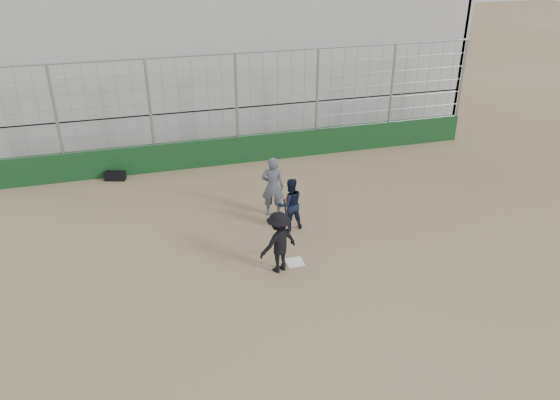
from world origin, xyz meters
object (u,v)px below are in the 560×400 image
object	(u,v)px
batter_at_plate	(279,242)
catcher_crouched	(290,213)
umpire	(273,190)
equipment_bag	(115,176)

from	to	relation	value
batter_at_plate	catcher_crouched	world-z (taller)	batter_at_plate
umpire	equipment_bag	xyz separation A→B (m)	(-4.58, 3.93, -0.70)
batter_at_plate	equipment_bag	distance (m)	7.91
equipment_bag	batter_at_plate	bearing A→B (deg)	-60.00
batter_at_plate	umpire	size ratio (longest dim) A/B	1.07
catcher_crouched	equipment_bag	size ratio (longest dim) A/B	1.46
catcher_crouched	equipment_bag	xyz separation A→B (m)	(-4.82, 4.93, -0.39)
batter_at_plate	equipment_bag	xyz separation A→B (m)	(-3.94, 6.83, -0.67)
catcher_crouched	umpire	bearing A→B (deg)	103.45
batter_at_plate	catcher_crouched	size ratio (longest dim) A/B	1.65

